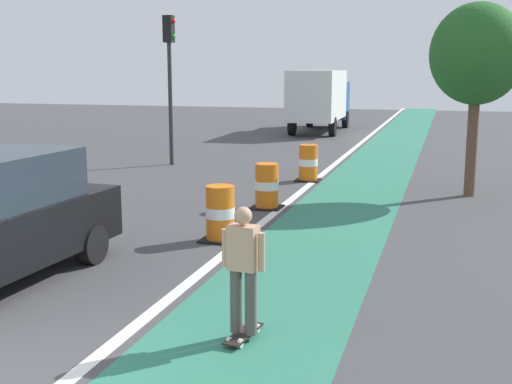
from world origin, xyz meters
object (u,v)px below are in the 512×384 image
skateboarder_on_lane (243,269)px  traffic_barrel_front (220,214)px  traffic_barrel_mid (267,186)px  delivery_truck_down_block (320,97)px  traffic_barrel_back (308,163)px  street_tree_sidewalk (477,55)px  traffic_light_corner (170,63)px

skateboarder_on_lane → traffic_barrel_front: 4.87m
traffic_barrel_mid → delivery_truck_down_block: 19.96m
skateboarder_on_lane → traffic_barrel_front: (-1.87, 4.48, -0.38)m
skateboarder_on_lane → delivery_truck_down_block: size_ratio=0.22×
traffic_barrel_back → street_tree_sidewalk: (4.60, -1.14, 3.14)m
skateboarder_on_lane → traffic_barrel_front: bearing=112.7°
traffic_barrel_back → traffic_barrel_front: bearing=-91.6°
traffic_light_corner → street_tree_sidewalk: size_ratio=1.02×
traffic_barrel_mid → street_tree_sidewalk: bearing=32.7°
delivery_truck_down_block → traffic_barrel_back: bearing=-80.3°
traffic_barrel_front → traffic_light_corner: size_ratio=0.21×
traffic_light_corner → skateboarder_on_lane: bearing=-63.3°
skateboarder_on_lane → street_tree_sidewalk: size_ratio=0.34×
traffic_barrel_mid → delivery_truck_down_block: delivery_truck_down_block is taller
traffic_barrel_back → skateboarder_on_lane: bearing=-82.0°
traffic_light_corner → traffic_barrel_back: bearing=-20.7°
traffic_barrel_mid → street_tree_sidewalk: size_ratio=0.22×
skateboarder_on_lane → traffic_barrel_front: size_ratio=1.55×
skateboarder_on_lane → traffic_barrel_back: (-1.67, 11.87, -0.38)m
traffic_light_corner → street_tree_sidewalk: traffic_light_corner is taller
traffic_barrel_mid → street_tree_sidewalk: (4.74, 3.04, 3.14)m
traffic_barrel_front → street_tree_sidewalk: street_tree_sidewalk is taller
skateboarder_on_lane → traffic_barrel_back: bearing=98.0°
traffic_barrel_front → traffic_barrel_back: (0.20, 7.39, 0.00)m
skateboarder_on_lane → street_tree_sidewalk: (2.93, 10.73, 2.76)m
traffic_light_corner → traffic_barrel_front: bearing=-61.5°
traffic_barrel_front → traffic_barrel_mid: 3.21m
traffic_barrel_back → delivery_truck_down_block: bearing=99.7°
traffic_barrel_mid → traffic_barrel_back: (0.14, 4.18, 0.00)m
skateboarder_on_lane → street_tree_sidewalk: street_tree_sidewalk is taller
street_tree_sidewalk → traffic_barrel_front: bearing=-127.5°
skateboarder_on_lane → traffic_barrel_back: skateboarder_on_lane is taller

